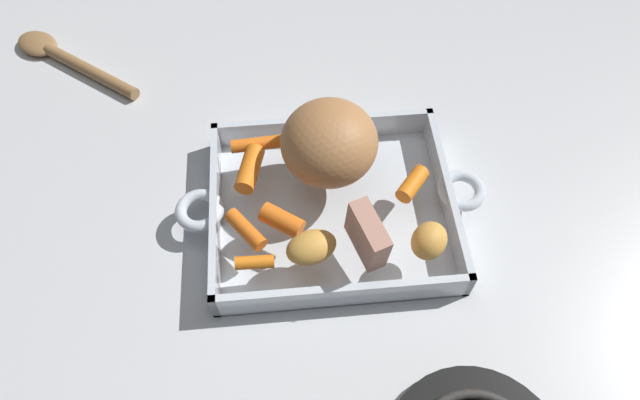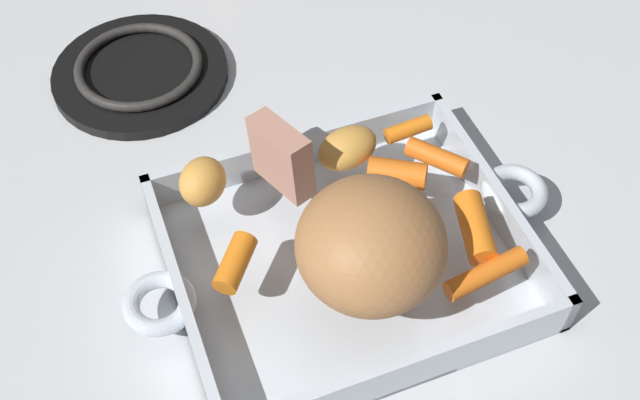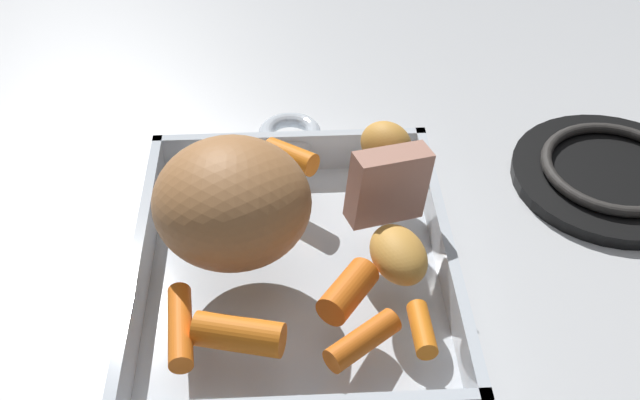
{
  "view_description": "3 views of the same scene",
  "coord_description": "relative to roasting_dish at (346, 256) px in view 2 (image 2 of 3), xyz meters",
  "views": [
    {
      "loc": [
        -0.05,
        -0.36,
        0.6
      ],
      "look_at": [
        -0.02,
        -0.03,
        0.07
      ],
      "focal_mm": 31.38,
      "sensor_mm": 36.0,
      "label": 1
    },
    {
      "loc": [
        0.15,
        0.34,
        0.56
      ],
      "look_at": [
        0.01,
        -0.02,
        0.07
      ],
      "focal_mm": 43.55,
      "sensor_mm": 36.0,
      "label": 2
    },
    {
      "loc": [
        -0.42,
        0.0,
        0.46
      ],
      "look_at": [
        0.02,
        -0.02,
        0.07
      ],
      "focal_mm": 43.03,
      "sensor_mm": 36.0,
      "label": 3
    }
  ],
  "objects": [
    {
      "name": "baby_carrot_long",
      "position": [
        -0.1,
        -0.04,
        0.04
      ],
      "size": [
        0.05,
        0.05,
        0.02
      ],
      "primitive_type": "cylinder",
      "rotation": [
        1.55,
        0.0,
        3.8
      ],
      "color": "orange",
      "rests_on": "roasting_dish"
    },
    {
      "name": "roasting_dish",
      "position": [
        0.0,
        0.0,
        0.0
      ],
      "size": [
        0.38,
        0.25,
        0.04
      ],
      "color": "silver",
      "rests_on": "ground_plane"
    },
    {
      "name": "baby_carrot_center_left",
      "position": [
        -0.1,
        0.04,
        0.04
      ],
      "size": [
        0.04,
        0.06,
        0.03
      ],
      "primitive_type": "cylinder",
      "rotation": [
        1.61,
        0.0,
        2.88
      ],
      "color": "orange",
      "rests_on": "roasting_dish"
    },
    {
      "name": "roast_slice_thick",
      "position": [
        0.03,
        -0.07,
        0.06
      ],
      "size": [
        0.04,
        0.07,
        0.07
      ],
      "primitive_type": "cube",
      "rotation": [
        0.1,
        0.0,
        0.34
      ],
      "color": "tan",
      "rests_on": "roasting_dish"
    },
    {
      "name": "ground_plane",
      "position": [
        0.0,
        0.0,
        -0.01
      ],
      "size": [
        2.34,
        2.34,
        0.0
      ],
      "primitive_type": "plane",
      "color": "silver"
    },
    {
      "name": "potato_whole",
      "position": [
        -0.03,
        -0.08,
        0.05
      ],
      "size": [
        0.07,
        0.05,
        0.03
      ],
      "primitive_type": "ellipsoid",
      "rotation": [
        0.0,
        0.0,
        0.27
      ],
      "color": "gold",
      "rests_on": "roasting_dish"
    },
    {
      "name": "potato_halved",
      "position": [
        0.1,
        -0.08,
        0.05
      ],
      "size": [
        0.06,
        0.06,
        0.04
      ],
      "primitive_type": "ellipsoid",
      "rotation": [
        0.0,
        0.0,
        4.06
      ],
      "color": "gold",
      "rests_on": "roasting_dish"
    },
    {
      "name": "baby_carrot_short",
      "position": [
        -0.06,
        -0.04,
        0.04
      ],
      "size": [
        0.05,
        0.05,
        0.03
      ],
      "primitive_type": "cylinder",
      "rotation": [
        1.52,
        0.0,
        4.12
      ],
      "color": "orange",
      "rests_on": "roasting_dish"
    },
    {
      "name": "baby_carrot_southwest",
      "position": [
        -0.09,
        -0.08,
        0.04
      ],
      "size": [
        0.04,
        0.02,
        0.02
      ],
      "primitive_type": "cylinder",
      "rotation": [
        1.65,
        0.0,
        1.59
      ],
      "color": "orange",
      "rests_on": "roasting_dish"
    },
    {
      "name": "stove_burner_rear",
      "position": [
        0.11,
        -0.29,
        -0.0
      ],
      "size": [
        0.18,
        0.18,
        0.02
      ],
      "color": "black",
      "rests_on": "ground_plane"
    },
    {
      "name": "baby_carrot_northeast",
      "position": [
        -0.08,
        0.08,
        0.04
      ],
      "size": [
        0.07,
        0.02,
        0.02
      ],
      "primitive_type": "cylinder",
      "rotation": [
        1.51,
        0.0,
        4.82
      ],
      "color": "orange",
      "rests_on": "roasting_dish"
    },
    {
      "name": "pork_roast",
      "position": [
        -0.0,
        0.04,
        0.07
      ],
      "size": [
        0.15,
        0.15,
        0.09
      ],
      "primitive_type": "ellipsoid",
      "rotation": [
        0.0,
        0.0,
        4.35
      ],
      "color": "#A97041",
      "rests_on": "roasting_dish"
    },
    {
      "name": "baby_carrot_center_right",
      "position": [
        0.09,
        -0.0,
        0.04
      ],
      "size": [
        0.05,
        0.05,
        0.02
      ],
      "primitive_type": "cylinder",
      "rotation": [
        1.5,
        0.0,
        5.6
      ],
      "color": "orange",
      "rests_on": "roasting_dish"
    }
  ]
}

